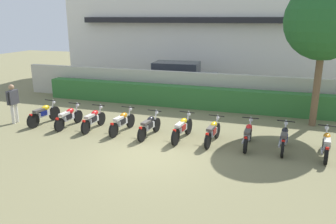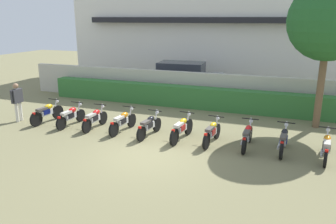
{
  "view_description": "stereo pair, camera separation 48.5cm",
  "coord_description": "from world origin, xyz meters",
  "px_view_note": "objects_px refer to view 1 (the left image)",
  "views": [
    {
      "loc": [
        3.84,
        -9.7,
        4.45
      ],
      "look_at": [
        0.0,
        2.04,
        0.95
      ],
      "focal_mm": 35.58,
      "sensor_mm": 36.0,
      "label": 1
    },
    {
      "loc": [
        4.3,
        -9.54,
        4.45
      ],
      "look_at": [
        0.0,
        2.04,
        0.95
      ],
      "focal_mm": 35.58,
      "sensor_mm": 36.0,
      "label": 2
    }
  ],
  "objects_px": {
    "motorcycle_in_row_6": "(213,132)",
    "motorcycle_in_row_8": "(284,138)",
    "motorcycle_in_row_9": "(326,144)",
    "inspector_person": "(13,100)",
    "parked_car": "(179,78)",
    "motorcycle_in_row_0": "(44,114)",
    "motorcycle_in_row_5": "(182,128)",
    "motorcycle_in_row_4": "(149,126)",
    "tree_near_inspector": "(325,21)",
    "motorcycle_in_row_2": "(93,119)",
    "motorcycle_in_row_7": "(248,135)",
    "motorcycle_in_row_1": "(69,117)",
    "motorcycle_in_row_3": "(122,122)"
  },
  "relations": [
    {
      "from": "motorcycle_in_row_1",
      "to": "motorcycle_in_row_8",
      "type": "xyz_separation_m",
      "value": [
        8.6,
        0.04,
        0.02
      ]
    },
    {
      "from": "motorcycle_in_row_5",
      "to": "motorcycle_in_row_8",
      "type": "distance_m",
      "value": 3.64
    },
    {
      "from": "tree_near_inspector",
      "to": "motorcycle_in_row_0",
      "type": "distance_m",
      "value": 12.22
    },
    {
      "from": "motorcycle_in_row_9",
      "to": "inspector_person",
      "type": "relative_size",
      "value": 1.11
    },
    {
      "from": "motorcycle_in_row_4",
      "to": "motorcycle_in_row_7",
      "type": "height_order",
      "value": "motorcycle_in_row_7"
    },
    {
      "from": "motorcycle_in_row_6",
      "to": "inspector_person",
      "type": "distance_m",
      "value": 8.71
    },
    {
      "from": "motorcycle_in_row_0",
      "to": "motorcycle_in_row_4",
      "type": "relative_size",
      "value": 1.03
    },
    {
      "from": "motorcycle_in_row_7",
      "to": "parked_car",
      "type": "bearing_deg",
      "value": 33.73
    },
    {
      "from": "parked_car",
      "to": "inspector_person",
      "type": "xyz_separation_m",
      "value": [
        -5.11,
        -8.05,
        0.09
      ]
    },
    {
      "from": "motorcycle_in_row_3",
      "to": "motorcycle_in_row_9",
      "type": "height_order",
      "value": "motorcycle_in_row_3"
    },
    {
      "from": "parked_car",
      "to": "motorcycle_in_row_0",
      "type": "xyz_separation_m",
      "value": [
        -3.81,
        -7.77,
        -0.48
      ]
    },
    {
      "from": "motorcycle_in_row_2",
      "to": "tree_near_inspector",
      "type": "bearing_deg",
      "value": -67.66
    },
    {
      "from": "motorcycle_in_row_5",
      "to": "motorcycle_in_row_8",
      "type": "bearing_deg",
      "value": -83.53
    },
    {
      "from": "motorcycle_in_row_3",
      "to": "motorcycle_in_row_6",
      "type": "relative_size",
      "value": 1.06
    },
    {
      "from": "parked_car",
      "to": "motorcycle_in_row_0",
      "type": "distance_m",
      "value": 8.66
    },
    {
      "from": "motorcycle_in_row_4",
      "to": "motorcycle_in_row_2",
      "type": "bearing_deg",
      "value": 93.86
    },
    {
      "from": "parked_car",
      "to": "motorcycle_in_row_0",
      "type": "relative_size",
      "value": 2.45
    },
    {
      "from": "motorcycle_in_row_1",
      "to": "motorcycle_in_row_6",
      "type": "relative_size",
      "value": 1.02
    },
    {
      "from": "motorcycle_in_row_0",
      "to": "motorcycle_in_row_1",
      "type": "height_order",
      "value": "motorcycle_in_row_0"
    },
    {
      "from": "motorcycle_in_row_6",
      "to": "inspector_person",
      "type": "height_order",
      "value": "inspector_person"
    },
    {
      "from": "motorcycle_in_row_1",
      "to": "motorcycle_in_row_6",
      "type": "height_order",
      "value": "motorcycle_in_row_6"
    },
    {
      "from": "motorcycle_in_row_9",
      "to": "motorcycle_in_row_3",
      "type": "bearing_deg",
      "value": 94.11
    },
    {
      "from": "motorcycle_in_row_4",
      "to": "motorcycle_in_row_8",
      "type": "bearing_deg",
      "value": -83.13
    },
    {
      "from": "parked_car",
      "to": "motorcycle_in_row_9",
      "type": "bearing_deg",
      "value": -50.56
    },
    {
      "from": "motorcycle_in_row_0",
      "to": "motorcycle_in_row_9",
      "type": "distance_m",
      "value": 11.18
    },
    {
      "from": "motorcycle_in_row_5",
      "to": "motorcycle_in_row_7",
      "type": "relative_size",
      "value": 1.04
    },
    {
      "from": "motorcycle_in_row_2",
      "to": "motorcycle_in_row_5",
      "type": "xyz_separation_m",
      "value": [
        3.8,
        -0.02,
        0.02
      ]
    },
    {
      "from": "tree_near_inspector",
      "to": "inspector_person",
      "type": "bearing_deg",
      "value": -163.36
    },
    {
      "from": "motorcycle_in_row_5",
      "to": "motorcycle_in_row_8",
      "type": "xyz_separation_m",
      "value": [
        3.64,
        0.03,
        -0.0
      ]
    },
    {
      "from": "motorcycle_in_row_4",
      "to": "motorcycle_in_row_8",
      "type": "relative_size",
      "value": 1.0
    },
    {
      "from": "tree_near_inspector",
      "to": "motorcycle_in_row_1",
      "type": "bearing_deg",
      "value": -160.68
    },
    {
      "from": "motorcycle_in_row_2",
      "to": "motorcycle_in_row_7",
      "type": "xyz_separation_m",
      "value": [
        6.22,
        0.03,
        0.01
      ]
    },
    {
      "from": "motorcycle_in_row_6",
      "to": "motorcycle_in_row_9",
      "type": "height_order",
      "value": "motorcycle_in_row_6"
    },
    {
      "from": "motorcycle_in_row_6",
      "to": "motorcycle_in_row_8",
      "type": "relative_size",
      "value": 0.98
    },
    {
      "from": "motorcycle_in_row_5",
      "to": "motorcycle_in_row_0",
      "type": "bearing_deg",
      "value": 95.85
    },
    {
      "from": "motorcycle_in_row_2",
      "to": "motorcycle_in_row_8",
      "type": "distance_m",
      "value": 7.44
    },
    {
      "from": "parked_car",
      "to": "motorcycle_in_row_9",
      "type": "height_order",
      "value": "parked_car"
    },
    {
      "from": "motorcycle_in_row_3",
      "to": "motorcycle_in_row_7",
      "type": "bearing_deg",
      "value": -85.08
    },
    {
      "from": "tree_near_inspector",
      "to": "motorcycle_in_row_6",
      "type": "bearing_deg",
      "value": -137.02
    },
    {
      "from": "parked_car",
      "to": "motorcycle_in_row_3",
      "type": "relative_size",
      "value": 2.42
    },
    {
      "from": "motorcycle_in_row_4",
      "to": "motorcycle_in_row_6",
      "type": "relative_size",
      "value": 1.02
    },
    {
      "from": "motorcycle_in_row_6",
      "to": "motorcycle_in_row_9",
      "type": "xyz_separation_m",
      "value": [
        3.8,
        -0.06,
        -0.0
      ]
    },
    {
      "from": "motorcycle_in_row_4",
      "to": "parked_car",
      "type": "bearing_deg",
      "value": 13.87
    },
    {
      "from": "motorcycle_in_row_8",
      "to": "inspector_person",
      "type": "distance_m",
      "value": 11.19
    },
    {
      "from": "motorcycle_in_row_5",
      "to": "motorcycle_in_row_9",
      "type": "bearing_deg",
      "value": -84.8
    },
    {
      "from": "tree_near_inspector",
      "to": "motorcycle_in_row_8",
      "type": "height_order",
      "value": "tree_near_inspector"
    },
    {
      "from": "motorcycle_in_row_9",
      "to": "motorcycle_in_row_0",
      "type": "bearing_deg",
      "value": 94.67
    },
    {
      "from": "motorcycle_in_row_8",
      "to": "motorcycle_in_row_9",
      "type": "height_order",
      "value": "motorcycle_in_row_8"
    },
    {
      "from": "tree_near_inspector",
      "to": "motorcycle_in_row_9",
      "type": "bearing_deg",
      "value": -88.19
    },
    {
      "from": "inspector_person",
      "to": "motorcycle_in_row_3",
      "type": "bearing_deg",
      "value": 3.76
    }
  ]
}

